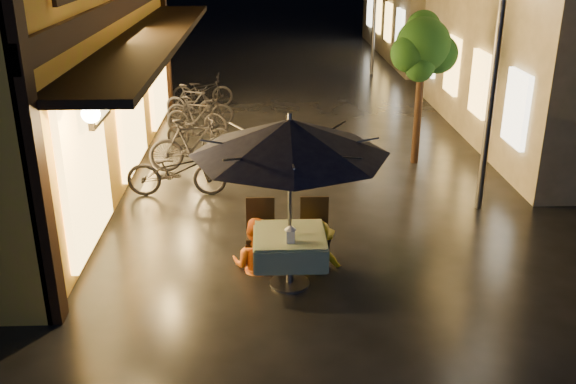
{
  "coord_description": "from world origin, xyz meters",
  "views": [
    {
      "loc": [
        -0.82,
        -8.43,
        4.52
      ],
      "look_at": [
        -0.49,
        0.0,
        1.15
      ],
      "focal_mm": 40.0,
      "sensor_mm": 36.0,
      "label": 1
    }
  ],
  "objects_px": {
    "person_yellow": "(317,223)",
    "bicycle_0": "(177,171)",
    "patio_umbrella": "(290,137)",
    "table_lantern": "(291,233)",
    "cafe_table": "(290,247)",
    "streetlamp_near": "(498,43)",
    "person_orange": "(255,220)"
  },
  "relations": [
    {
      "from": "table_lantern",
      "to": "person_yellow",
      "type": "bearing_deg",
      "value": 61.44
    },
    {
      "from": "cafe_table",
      "to": "person_orange",
      "type": "bearing_deg",
      "value": 132.49
    },
    {
      "from": "patio_umbrella",
      "to": "cafe_table",
      "type": "bearing_deg",
      "value": -90.0
    },
    {
      "from": "bicycle_0",
      "to": "table_lantern",
      "type": "bearing_deg",
      "value": -152.07
    },
    {
      "from": "streetlamp_near",
      "to": "cafe_table",
      "type": "distance_m",
      "value": 4.94
    },
    {
      "from": "cafe_table",
      "to": "bicycle_0",
      "type": "relative_size",
      "value": 0.54
    },
    {
      "from": "patio_umbrella",
      "to": "table_lantern",
      "type": "bearing_deg",
      "value": -90.0
    },
    {
      "from": "patio_umbrella",
      "to": "person_orange",
      "type": "xyz_separation_m",
      "value": [
        -0.47,
        0.52,
        -1.38
      ]
    },
    {
      "from": "person_yellow",
      "to": "bicycle_0",
      "type": "relative_size",
      "value": 0.75
    },
    {
      "from": "cafe_table",
      "to": "person_orange",
      "type": "distance_m",
      "value": 0.72
    },
    {
      "from": "cafe_table",
      "to": "bicycle_0",
      "type": "distance_m",
      "value": 3.94
    },
    {
      "from": "table_lantern",
      "to": "streetlamp_near",
      "type": "bearing_deg",
      "value": 39.22
    },
    {
      "from": "cafe_table",
      "to": "table_lantern",
      "type": "bearing_deg",
      "value": -90.0
    },
    {
      "from": "table_lantern",
      "to": "bicycle_0",
      "type": "height_order",
      "value": "table_lantern"
    },
    {
      "from": "cafe_table",
      "to": "patio_umbrella",
      "type": "relative_size",
      "value": 0.38
    },
    {
      "from": "streetlamp_near",
      "to": "table_lantern",
      "type": "xyz_separation_m",
      "value": [
        -3.49,
        -2.85,
        -2.0
      ]
    },
    {
      "from": "person_orange",
      "to": "person_yellow",
      "type": "bearing_deg",
      "value": -162.13
    },
    {
      "from": "person_orange",
      "to": "person_yellow",
      "type": "distance_m",
      "value": 0.9
    },
    {
      "from": "streetlamp_near",
      "to": "patio_umbrella",
      "type": "bearing_deg",
      "value": -143.39
    },
    {
      "from": "bicycle_0",
      "to": "cafe_table",
      "type": "bearing_deg",
      "value": -150.32
    },
    {
      "from": "streetlamp_near",
      "to": "person_orange",
      "type": "bearing_deg",
      "value": -152.37
    },
    {
      "from": "patio_umbrella",
      "to": "person_yellow",
      "type": "bearing_deg",
      "value": 50.83
    },
    {
      "from": "streetlamp_near",
      "to": "table_lantern",
      "type": "bearing_deg",
      "value": -140.78
    },
    {
      "from": "streetlamp_near",
      "to": "bicycle_0",
      "type": "bearing_deg",
      "value": 171.44
    },
    {
      "from": "cafe_table",
      "to": "table_lantern",
      "type": "height_order",
      "value": "table_lantern"
    },
    {
      "from": "streetlamp_near",
      "to": "table_lantern",
      "type": "height_order",
      "value": "streetlamp_near"
    },
    {
      "from": "bicycle_0",
      "to": "person_orange",
      "type": "bearing_deg",
      "value": -153.03
    },
    {
      "from": "streetlamp_near",
      "to": "person_yellow",
      "type": "xyz_separation_m",
      "value": [
        -3.08,
        -2.08,
        -2.22
      ]
    },
    {
      "from": "person_yellow",
      "to": "bicycle_0",
      "type": "distance_m",
      "value": 3.76
    },
    {
      "from": "cafe_table",
      "to": "table_lantern",
      "type": "distance_m",
      "value": 0.42
    },
    {
      "from": "table_lantern",
      "to": "person_yellow",
      "type": "distance_m",
      "value": 0.9
    },
    {
      "from": "patio_umbrella",
      "to": "person_yellow",
      "type": "xyz_separation_m",
      "value": [
        0.42,
        0.51,
        -1.45
      ]
    }
  ]
}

